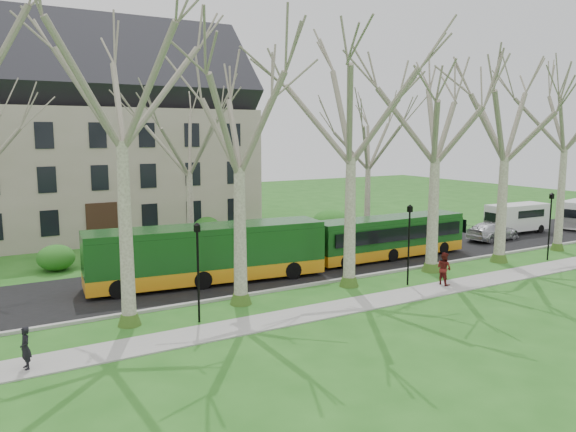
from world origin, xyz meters
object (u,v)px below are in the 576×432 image
object	(u,v)px
bus_follow	(389,237)
pedestrian_b	(444,268)
pedestrian_a	(25,348)
bus_lead	(208,253)
sedan	(493,231)
van_a	(517,219)

from	to	relation	value
bus_follow	pedestrian_b	bearing A→B (deg)	-104.78
pedestrian_a	bus_follow	bearing A→B (deg)	97.60
bus_lead	bus_follow	xyz separation A→B (m)	(12.58, -0.19, -0.23)
bus_follow	pedestrian_a	world-z (taller)	bus_follow
bus_lead	pedestrian_b	world-z (taller)	bus_lead
sedan	pedestrian_b	distance (m)	14.52
bus_lead	pedestrian_a	distance (m)	12.39
bus_lead	pedestrian_a	size ratio (longest dim) A/B	8.65
van_a	pedestrian_a	bearing A→B (deg)	-163.91
bus_follow	pedestrian_a	size ratio (longest dim) A/B	7.41
van_a	pedestrian_b	distance (m)	18.76
bus_lead	sedan	distance (m)	23.37
pedestrian_a	bus_lead	bearing A→B (deg)	116.85
bus_lead	bus_follow	bearing A→B (deg)	5.62
sedan	van_a	size ratio (longest dim) A/B	0.87
bus_lead	van_a	xyz separation A→B (m)	(27.56, 1.54, -0.43)
bus_follow	pedestrian_a	bearing A→B (deg)	-161.72
bus_lead	van_a	size ratio (longest dim) A/B	2.38
sedan	pedestrian_b	xyz separation A→B (m)	(-12.56, -7.28, 0.20)
bus_follow	sedan	bearing A→B (deg)	3.52
bus_lead	van_a	bearing A→B (deg)	9.70
bus_lead	pedestrian_a	bearing A→B (deg)	-136.23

